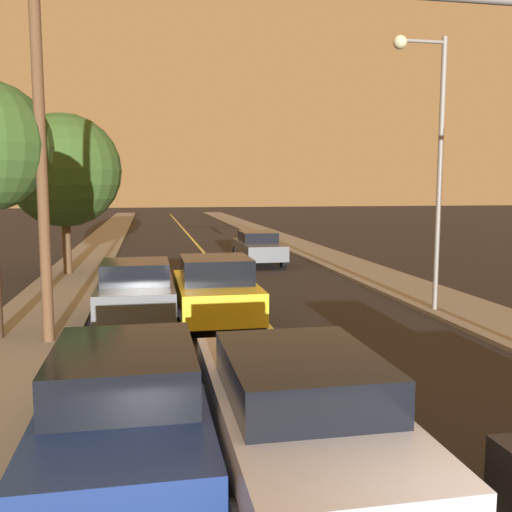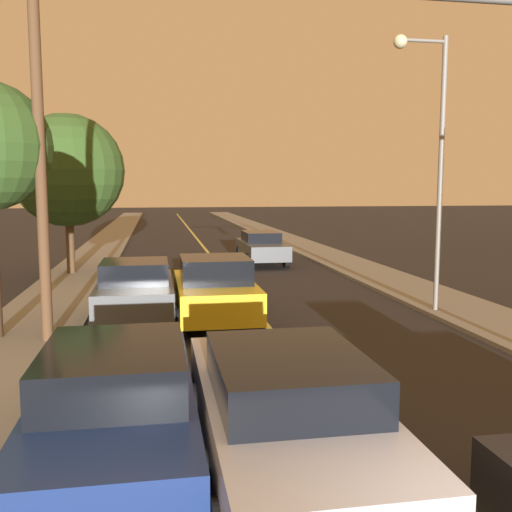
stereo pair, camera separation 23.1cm
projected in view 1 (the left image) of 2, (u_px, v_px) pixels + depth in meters
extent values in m
cube|color=black|center=(192.00, 239.00, 39.11)|extent=(9.08, 80.00, 0.01)
cube|color=#D1C14C|center=(192.00, 239.00, 39.11)|extent=(0.16, 76.00, 0.00)
cube|color=gray|center=(105.00, 239.00, 38.03)|extent=(2.50, 80.00, 0.12)
cube|color=gray|center=(274.00, 237.00, 40.18)|extent=(2.50, 80.00, 0.12)
cube|color=#A5A8B2|center=(296.00, 421.00, 6.71)|extent=(1.88, 5.00, 0.77)
cube|color=black|center=(301.00, 374.00, 6.44)|extent=(1.66, 2.25, 0.50)
cylinder|color=black|center=(207.00, 408.00, 8.10)|extent=(0.22, 0.73, 0.73)
cylinder|color=black|center=(328.00, 400.00, 8.43)|extent=(0.22, 0.73, 0.73)
cube|color=gold|center=(215.00, 295.00, 14.64)|extent=(1.93, 4.15, 0.77)
cube|color=black|center=(216.00, 269.00, 14.39)|extent=(1.70, 1.87, 0.62)
cylinder|color=black|center=(177.00, 302.00, 15.77)|extent=(0.22, 0.70, 0.70)
cylinder|color=black|center=(242.00, 299.00, 16.11)|extent=(0.22, 0.70, 0.70)
cylinder|color=black|center=(183.00, 323.00, 13.26)|extent=(0.22, 0.70, 0.70)
cylinder|color=black|center=(260.00, 320.00, 13.60)|extent=(0.22, 0.70, 0.70)
cube|color=navy|center=(126.00, 407.00, 7.42)|extent=(1.97, 5.15, 0.58)
cube|color=black|center=(124.00, 369.00, 7.15)|extent=(1.73, 2.32, 0.57)
cylinder|color=black|center=(69.00, 390.00, 8.84)|extent=(0.22, 0.73, 0.73)
cylinder|color=black|center=(189.00, 383.00, 9.18)|extent=(0.22, 0.73, 0.73)
cylinder|color=black|center=(26.00, 501.00, 5.72)|extent=(0.22, 0.73, 0.73)
cylinder|color=black|center=(211.00, 483.00, 6.07)|extent=(0.22, 0.73, 0.73)
cube|color=#474C51|center=(136.00, 296.00, 14.44)|extent=(1.86, 3.95, 0.77)
cube|color=black|center=(135.00, 272.00, 14.21)|extent=(1.63, 1.78, 0.53)
cylinder|color=black|center=(104.00, 303.00, 15.52)|extent=(0.22, 0.72, 0.72)
cylinder|color=black|center=(170.00, 301.00, 15.85)|extent=(0.22, 0.72, 0.72)
cylinder|color=black|center=(97.00, 324.00, 13.13)|extent=(0.22, 0.72, 0.72)
cylinder|color=black|center=(174.00, 321.00, 13.46)|extent=(0.22, 0.72, 0.72)
cube|color=#474C51|center=(258.00, 249.00, 26.25)|extent=(1.76, 4.74, 0.66)
cube|color=black|center=(258.00, 237.00, 26.36)|extent=(1.55, 2.13, 0.46)
cylinder|color=black|center=(283.00, 260.00, 25.01)|extent=(0.22, 0.69, 0.69)
cylinder|color=black|center=(246.00, 261.00, 24.70)|extent=(0.22, 0.69, 0.69)
cylinder|color=black|center=(269.00, 252.00, 27.87)|extent=(0.22, 0.69, 0.69)
cylinder|color=black|center=(236.00, 253.00, 27.56)|extent=(0.22, 0.69, 0.69)
cylinder|color=slate|center=(440.00, 177.00, 15.48)|extent=(0.14, 0.14, 7.34)
cylinder|color=slate|center=(423.00, 41.00, 14.94)|extent=(1.27, 0.09, 0.09)
sphere|color=beige|center=(400.00, 42.00, 14.83)|extent=(0.36, 0.36, 0.36)
cylinder|color=#513823|center=(40.00, 137.00, 12.07)|extent=(0.24, 0.24, 8.87)
cylinder|color=#4C3823|center=(67.00, 242.00, 22.48)|extent=(0.32, 0.32, 2.50)
sphere|color=#2D4C1E|center=(64.00, 170.00, 22.15)|extent=(4.40, 4.40, 4.40)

